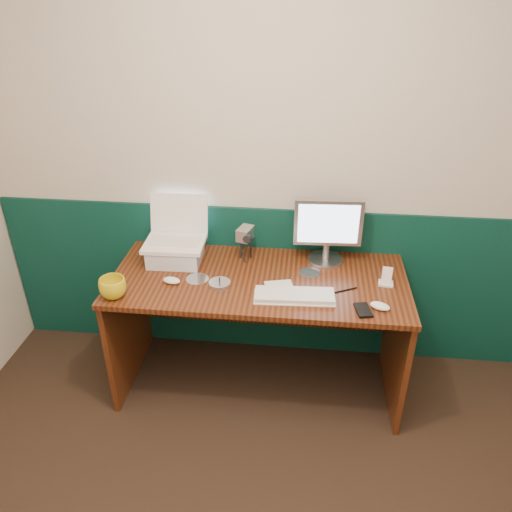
# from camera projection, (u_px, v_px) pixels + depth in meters

# --- Properties ---
(back_wall) EXTENTS (3.50, 0.04, 2.50)m
(back_wall) POSITION_uv_depth(u_px,v_px,m) (286.00, 168.00, 2.77)
(back_wall) COLOR beige
(back_wall) RESTS_ON ground
(wainscot) EXTENTS (3.48, 0.02, 1.00)m
(wainscot) POSITION_uv_depth(u_px,v_px,m) (283.00, 283.00, 3.12)
(wainscot) COLOR #062D23
(wainscot) RESTS_ON ground
(desk) EXTENTS (1.60, 0.70, 0.75)m
(desk) POSITION_uv_depth(u_px,v_px,m) (259.00, 333.00, 2.88)
(desk) COLOR #38160A
(desk) RESTS_ON ground
(laptop_riser) EXTENTS (0.30, 0.25, 0.10)m
(laptop_riser) POSITION_uv_depth(u_px,v_px,m) (176.00, 253.00, 2.84)
(laptop_riser) COLOR silver
(laptop_riser) RESTS_ON desk
(laptop) EXTENTS (0.34, 0.27, 0.28)m
(laptop) POSITION_uv_depth(u_px,v_px,m) (173.00, 223.00, 2.75)
(laptop) COLOR white
(laptop) RESTS_ON laptop_riser
(monitor) EXTENTS (0.38, 0.13, 0.37)m
(monitor) POSITION_uv_depth(u_px,v_px,m) (327.00, 232.00, 2.77)
(monitor) COLOR #A7A6AB
(monitor) RESTS_ON desk
(keyboard) EXTENTS (0.41, 0.15, 0.02)m
(keyboard) POSITION_uv_depth(u_px,v_px,m) (294.00, 296.00, 2.53)
(keyboard) COLOR white
(keyboard) RESTS_ON desk
(mouse_right) EXTENTS (0.11, 0.09, 0.03)m
(mouse_right) POSITION_uv_depth(u_px,v_px,m) (380.00, 306.00, 2.44)
(mouse_right) COLOR white
(mouse_right) RESTS_ON desk
(mouse_left) EXTENTS (0.11, 0.08, 0.03)m
(mouse_left) POSITION_uv_depth(u_px,v_px,m) (172.00, 280.00, 2.65)
(mouse_left) COLOR white
(mouse_left) RESTS_ON desk
(mug) EXTENTS (0.17, 0.17, 0.11)m
(mug) POSITION_uv_depth(u_px,v_px,m) (113.00, 288.00, 2.52)
(mug) COLOR gold
(mug) RESTS_ON desk
(camcorder) EXTENTS (0.12, 0.15, 0.19)m
(camcorder) POSITION_uv_depth(u_px,v_px,m) (245.00, 245.00, 2.83)
(camcorder) COLOR #B7B8BD
(camcorder) RESTS_ON desk
(cd_spindle) EXTENTS (0.12, 0.12, 0.02)m
(cd_spindle) POSITION_uv_depth(u_px,v_px,m) (220.00, 284.00, 2.63)
(cd_spindle) COLOR #B0B5C0
(cd_spindle) RESTS_ON desk
(cd_loose_a) EXTENTS (0.12, 0.12, 0.00)m
(cd_loose_a) POSITION_uv_depth(u_px,v_px,m) (197.00, 279.00, 2.69)
(cd_loose_a) COLOR #B2BCC3
(cd_loose_a) RESTS_ON desk
(cd_loose_b) EXTENTS (0.12, 0.12, 0.00)m
(cd_loose_b) POSITION_uv_depth(u_px,v_px,m) (310.00, 272.00, 2.75)
(cd_loose_b) COLOR silver
(cd_loose_b) RESTS_ON desk
(pen) EXTENTS (0.13, 0.07, 0.01)m
(pen) POSITION_uv_depth(u_px,v_px,m) (345.00, 290.00, 2.59)
(pen) COLOR black
(pen) RESTS_ON desk
(papers) EXTENTS (0.16, 0.13, 0.00)m
(papers) POSITION_uv_depth(u_px,v_px,m) (279.00, 285.00, 2.63)
(papers) COLOR silver
(papers) RESTS_ON desk
(dock) EXTENTS (0.08, 0.07, 0.01)m
(dock) POSITION_uv_depth(u_px,v_px,m) (386.00, 284.00, 2.64)
(dock) COLOR white
(dock) RESTS_ON desk
(music_player) EXTENTS (0.06, 0.03, 0.09)m
(music_player) POSITION_uv_depth(u_px,v_px,m) (387.00, 275.00, 2.61)
(music_player) COLOR white
(music_player) RESTS_ON dock
(pda) EXTENTS (0.09, 0.13, 0.01)m
(pda) POSITION_uv_depth(u_px,v_px,m) (363.00, 310.00, 2.43)
(pda) COLOR black
(pda) RESTS_ON desk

